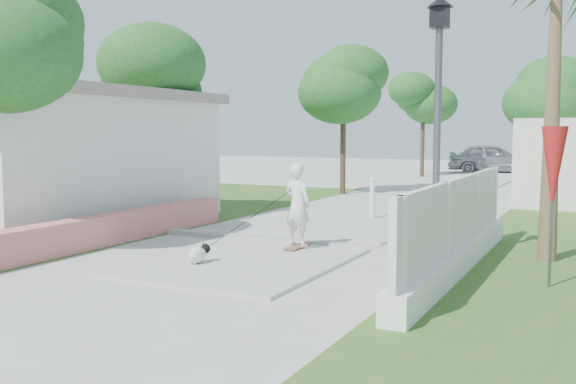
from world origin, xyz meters
The scene contains 18 objects.
ground centered at (0.00, 0.00, 0.00)m, with size 90.00×90.00×0.00m, color #B7B7B2.
path_strip centered at (0.00, 20.00, 0.03)m, with size 3.20×36.00×0.06m, color #B7B7B2.
curb centered at (0.00, 6.00, 0.05)m, with size 6.50×0.25×0.10m, color #999993.
grass_left centered at (-7.00, 8.00, 0.01)m, with size 8.00×20.00×0.01m, color #2D5B1D.
pink_wall centered at (-3.30, 3.55, 0.31)m, with size 0.45×8.20×0.80m.
house_left centered at (-8.00, 6.00, 1.64)m, with size 8.40×7.40×3.23m.
lattice_fence centered at (3.40, 5.00, 0.54)m, with size 0.35×7.00×1.50m.
street_lamp centered at (2.90, 5.50, 2.43)m, with size 0.44×0.44×4.44m.
bollard centered at (0.20, 10.00, 0.58)m, with size 0.14×0.14×1.09m.
patio_umbrella centered at (4.80, 4.50, 1.69)m, with size 0.36×0.36×2.30m.
tree_left_near centered at (-4.48, 2.98, 3.82)m, with size 3.60×3.60×5.28m.
tree_left_mid centered at (-5.48, 8.48, 3.50)m, with size 3.20×3.20×4.85m.
tree_path_left centered at (-2.98, 15.98, 3.82)m, with size 3.40×3.40×5.23m.
tree_path_right centered at (3.22, 19.98, 3.49)m, with size 3.00×3.00×4.79m.
tree_path_far centered at (-2.78, 25.98, 3.82)m, with size 3.20×3.20×5.17m.
skateboarder centered at (-0.05, 4.72, 0.73)m, with size 1.18×2.25×1.65m.
dog centered at (-0.50, 3.40, 0.21)m, with size 0.32×0.55×0.38m.
parked_car centered at (-0.10, 30.24, 0.79)m, with size 1.87×4.64×1.58m, color #A6A9AE.
Camera 1 is at (5.51, -5.25, 2.22)m, focal length 40.00 mm.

